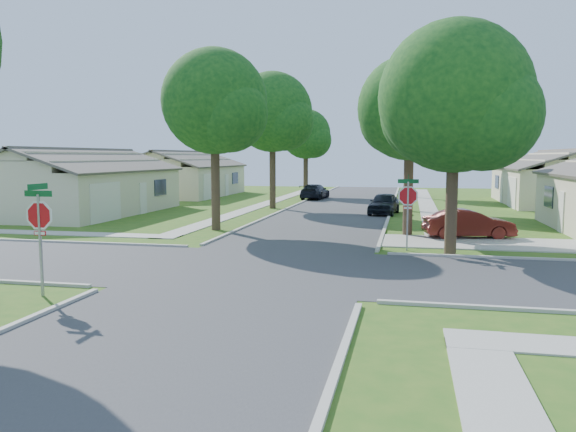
% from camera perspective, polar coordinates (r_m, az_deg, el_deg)
% --- Properties ---
extents(ground, '(100.00, 100.00, 0.00)m').
position_cam_1_polar(ground, '(18.54, -2.84, -5.38)').
color(ground, '#2D5B18').
rests_on(ground, ground).
extents(road_ns, '(7.00, 100.00, 0.02)m').
position_cam_1_polar(road_ns, '(18.54, -2.84, -5.36)').
color(road_ns, '#333335').
rests_on(road_ns, ground).
extents(sidewalk_ne, '(1.20, 40.00, 0.04)m').
position_cam_1_polar(sidewalk_ne, '(43.73, 13.93, 1.11)').
color(sidewalk_ne, '#9E9B91').
rests_on(sidewalk_ne, ground).
extents(sidewalk_nw, '(1.20, 40.00, 0.04)m').
position_cam_1_polar(sidewalk_nw, '(45.02, -1.79, 1.42)').
color(sidewalk_nw, '#9E9B91').
rests_on(sidewalk_nw, ground).
extents(driveway, '(8.80, 3.60, 0.05)m').
position_cam_1_polar(driveway, '(25.12, 19.32, -2.63)').
color(driveway, '#9E9B91').
rests_on(driveway, ground).
extents(stop_sign_sw, '(1.05, 0.80, 2.98)m').
position_cam_1_polar(stop_sign_sw, '(16.02, -23.94, -0.36)').
color(stop_sign_sw, gray).
rests_on(stop_sign_sw, ground).
extents(stop_sign_ne, '(1.05, 0.80, 2.98)m').
position_cam_1_polar(stop_sign_ne, '(22.31, 12.09, 1.70)').
color(stop_sign_ne, gray).
rests_on(stop_sign_ne, ground).
extents(tree_e_near, '(4.97, 4.80, 8.28)m').
position_cam_1_polar(tree_e_near, '(26.63, 12.40, 10.17)').
color(tree_e_near, '#38281C').
rests_on(tree_e_near, ground).
extents(tree_e_mid, '(5.59, 5.40, 9.21)m').
position_cam_1_polar(tree_e_mid, '(38.64, 12.37, 9.76)').
color(tree_e_mid, '#38281C').
rests_on(tree_e_mid, ground).
extents(tree_e_far, '(5.17, 5.00, 8.72)m').
position_cam_1_polar(tree_e_far, '(51.61, 12.32, 8.50)').
color(tree_e_far, '#38281C').
rests_on(tree_e_far, ground).
extents(tree_w_near, '(5.38, 5.20, 8.97)m').
position_cam_1_polar(tree_w_near, '(28.26, -7.37, 10.98)').
color(tree_w_near, '#38281C').
rests_on(tree_w_near, ground).
extents(tree_w_mid, '(5.80, 5.60, 9.56)m').
position_cam_1_polar(tree_w_mid, '(39.77, -1.50, 10.13)').
color(tree_w_mid, '#38281C').
rests_on(tree_w_mid, ground).
extents(tree_w_far, '(4.76, 4.60, 8.04)m').
position_cam_1_polar(tree_w_far, '(52.43, 1.87, 8.08)').
color(tree_w_far, '#38281C').
rests_on(tree_w_far, ground).
extents(tree_ne_corner, '(5.80, 5.60, 8.66)m').
position_cam_1_polar(tree_ne_corner, '(21.90, 16.72, 10.83)').
color(tree_ne_corner, '#38281C').
rests_on(tree_ne_corner, ground).
extents(house_ne_far, '(8.42, 13.60, 4.23)m').
position_cam_1_polar(house_ne_far, '(47.94, 25.78, 2.90)').
color(house_ne_far, beige).
rests_on(house_ne_far, ground).
extents(house_nw_near, '(8.42, 13.60, 4.23)m').
position_cam_1_polar(house_nw_near, '(38.64, -20.30, 2.50)').
color(house_nw_near, beige).
rests_on(house_nw_near, ground).
extents(house_nw_far, '(8.42, 13.60, 4.23)m').
position_cam_1_polar(house_nw_far, '(53.74, -10.54, 3.68)').
color(house_nw_far, beige).
rests_on(house_nw_far, ground).
extents(car_driveway, '(4.14, 2.11, 1.30)m').
position_cam_1_polar(car_driveway, '(26.56, 17.88, -0.76)').
color(car_driveway, '#4E1510').
rests_on(car_driveway, ground).
extents(car_curb_east, '(2.08, 4.19, 1.37)m').
position_cam_1_polar(car_curb_east, '(36.37, 9.73, 1.28)').
color(car_curb_east, black).
rests_on(car_curb_east, ground).
extents(car_curb_west, '(2.21, 4.61, 1.29)m').
position_cam_1_polar(car_curb_west, '(48.50, 2.74, 2.50)').
color(car_curb_west, black).
rests_on(car_curb_west, ground).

